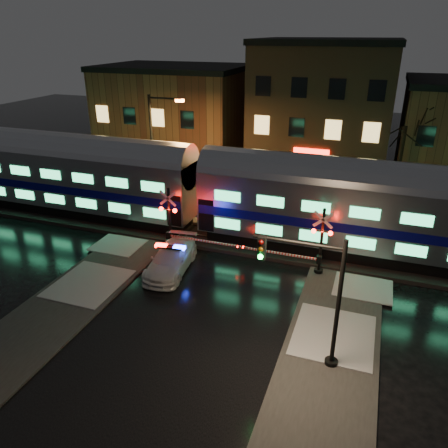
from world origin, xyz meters
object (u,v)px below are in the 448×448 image
Objects in this scene: police_car at (171,259)px; streetlight at (155,144)px; traffic_light at (315,299)px; crossing_signal_left at (175,226)px; crossing_signal_right at (314,248)px.

streetlight is (-5.45, 9.03, 4.14)m from police_car.
crossing_signal_left is at bearing 142.35° from traffic_light.
traffic_light is 0.68× the size of streetlight.
traffic_light reaches higher than crossing_signal_left.
traffic_light is (1.05, -7.24, 1.42)m from crossing_signal_right.
police_car is at bearing -70.41° from crossing_signal_left.
streetlight is at bearing 135.00° from traffic_light.
crossing_signal_left is 12.05m from traffic_light.
traffic_light reaches higher than crossing_signal_right.
crossing_signal_right is at bearing -0.01° from crossing_signal_left.
crossing_signal_left is at bearing 103.07° from police_car.
police_car is 0.61× the size of streetlight.
crossing_signal_left is (-0.83, 2.33, 0.95)m from police_car.
crossing_signal_left is 0.68× the size of streetlight.
traffic_light reaches higher than police_car.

